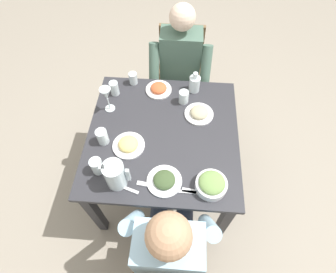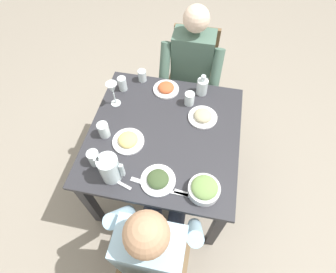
% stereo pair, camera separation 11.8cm
% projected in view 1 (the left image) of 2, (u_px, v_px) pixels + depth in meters
% --- Properties ---
extents(ground_plane, '(8.00, 8.00, 0.00)m').
position_uv_depth(ground_plane, '(164.00, 179.00, 2.34)').
color(ground_plane, gray).
extents(dining_table, '(0.99, 0.99, 0.72)m').
position_uv_depth(dining_table, '(163.00, 142.00, 1.83)').
color(dining_table, '#2D2D33').
rests_on(dining_table, ground_plane).
extents(chair_far, '(0.40, 0.40, 0.89)m').
position_uv_depth(chair_far, '(180.00, 70.00, 2.39)').
color(chair_far, brown).
rests_on(chair_far, ground_plane).
extents(diner_near, '(0.48, 0.53, 1.19)m').
position_uv_depth(diner_near, '(170.00, 238.00, 1.44)').
color(diner_near, '#9EC6E0').
rests_on(diner_near, ground_plane).
extents(diner_far, '(0.48, 0.53, 1.19)m').
position_uv_depth(diner_far, '(180.00, 74.00, 2.15)').
color(diner_far, '#4C6B5B').
rests_on(diner_far, ground_plane).
extents(water_pitcher, '(0.16, 0.12, 0.19)m').
position_uv_depth(water_pitcher, '(115.00, 175.00, 1.47)').
color(water_pitcher, silver).
rests_on(water_pitcher, dining_table).
extents(salad_bowl, '(0.18, 0.18, 0.09)m').
position_uv_depth(salad_bowl, '(211.00, 184.00, 1.50)').
color(salad_bowl, white).
rests_on(salad_bowl, dining_table).
extents(plate_rice_curry, '(0.19, 0.19, 0.05)m').
position_uv_depth(plate_rice_curry, '(159.00, 89.00, 1.94)').
color(plate_rice_curry, white).
rests_on(plate_rice_curry, dining_table).
extents(plate_beans, '(0.20, 0.20, 0.06)m').
position_uv_depth(plate_beans, '(199.00, 113.00, 1.82)').
color(plate_beans, white).
rests_on(plate_beans, dining_table).
extents(plate_dolmas, '(0.21, 0.21, 0.05)m').
position_uv_depth(plate_dolmas, '(164.00, 180.00, 1.54)').
color(plate_dolmas, white).
rests_on(plate_dolmas, dining_table).
extents(plate_fries, '(0.21, 0.21, 0.06)m').
position_uv_depth(plate_fries, '(128.00, 145.00, 1.67)').
color(plate_fries, white).
rests_on(plate_fries, dining_table).
extents(water_glass_center, '(0.07, 0.07, 0.10)m').
position_uv_depth(water_glass_center, '(184.00, 97.00, 1.86)').
color(water_glass_center, silver).
rests_on(water_glass_center, dining_table).
extents(water_glass_far_left, '(0.06, 0.06, 0.09)m').
position_uv_depth(water_glass_far_left, '(133.00, 78.00, 1.97)').
color(water_glass_far_left, silver).
rests_on(water_glass_far_left, dining_table).
extents(water_glass_near_right, '(0.06, 0.06, 0.11)m').
position_uv_depth(water_glass_near_right, '(114.00, 88.00, 1.90)').
color(water_glass_near_right, silver).
rests_on(water_glass_near_right, dining_table).
extents(water_glass_near_left, '(0.07, 0.07, 0.11)m').
position_uv_depth(water_glass_near_left, '(102.00, 137.00, 1.66)').
color(water_glass_near_left, silver).
rests_on(water_glass_near_left, dining_table).
extents(water_glass_by_pitcher, '(0.07, 0.07, 0.11)m').
position_uv_depth(water_glass_by_pitcher, '(97.00, 166.00, 1.55)').
color(water_glass_by_pitcher, silver).
rests_on(water_glass_by_pitcher, dining_table).
extents(wine_glass, '(0.08, 0.08, 0.20)m').
position_uv_depth(wine_glass, '(106.00, 95.00, 1.74)').
color(wine_glass, silver).
rests_on(wine_glass, dining_table).
extents(oil_carafe, '(0.08, 0.08, 0.16)m').
position_uv_depth(oil_carafe, '(194.00, 84.00, 1.92)').
color(oil_carafe, silver).
rests_on(oil_carafe, dining_table).
extents(fork_near, '(0.17, 0.05, 0.01)m').
position_uv_depth(fork_near, '(151.00, 185.00, 1.54)').
color(fork_near, silver).
rests_on(fork_near, dining_table).
extents(knife_near, '(0.19, 0.02, 0.01)m').
position_uv_depth(knife_near, '(180.00, 191.00, 1.51)').
color(knife_near, silver).
rests_on(knife_near, dining_table).
extents(fork_far, '(0.17, 0.05, 0.01)m').
position_uv_depth(fork_far, '(197.00, 192.00, 1.51)').
color(fork_far, silver).
rests_on(fork_far, dining_table).
extents(knife_far, '(0.18, 0.07, 0.01)m').
position_uv_depth(knife_far, '(124.00, 187.00, 1.53)').
color(knife_far, silver).
rests_on(knife_far, dining_table).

